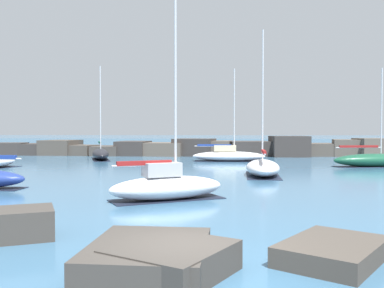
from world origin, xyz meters
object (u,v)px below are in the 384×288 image
at_px(sailboat_moored_1, 100,154).
at_px(sailboat_moored_3, 167,185).
at_px(sailboat_moored_4, 228,155).
at_px(sailboat_moored_2, 375,160).
at_px(sailboat_moored_6, 263,167).

relative_size(sailboat_moored_1, sailboat_moored_3, 1.07).
xyz_separation_m(sailboat_moored_1, sailboat_moored_4, (14.30, -1.52, -0.02)).
bearing_deg(sailboat_moored_3, sailboat_moored_2, 51.13).
xyz_separation_m(sailboat_moored_1, sailboat_moored_3, (11.50, -26.98, 0.02)).
distance_m(sailboat_moored_2, sailboat_moored_3, 25.32).
distance_m(sailboat_moored_2, sailboat_moored_4, 14.30).
relative_size(sailboat_moored_1, sailboat_moored_6, 0.98).
distance_m(sailboat_moored_1, sailboat_moored_2, 28.34).
height_order(sailboat_moored_2, sailboat_moored_6, sailboat_moored_6).
height_order(sailboat_moored_4, sailboat_moored_6, sailboat_moored_6).
bearing_deg(sailboat_moored_6, sailboat_moored_4, 100.01).
xyz_separation_m(sailboat_moored_3, sailboat_moored_6, (5.31, 11.23, -0.06)).
xyz_separation_m(sailboat_moored_1, sailboat_moored_6, (16.81, -15.75, -0.04)).
distance_m(sailboat_moored_3, sailboat_moored_4, 25.62).
height_order(sailboat_moored_2, sailboat_moored_4, sailboat_moored_4).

